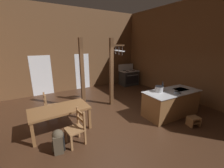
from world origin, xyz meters
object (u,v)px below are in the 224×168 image
(stockpot_on_counter, at_px, (159,89))
(bottle_tall_on_counter, at_px, (162,87))
(stove_range, at_px, (129,77))
(dining_table, at_px, (60,111))
(kitchen_island, at_px, (171,103))
(ladderback_chair_near_window, at_px, (50,106))
(ladderback_chair_by_post, at_px, (77,128))
(backpack, at_px, (58,140))
(mixing_bowl_on_counter, at_px, (177,93))
(step_stool, at_px, (194,121))

(stockpot_on_counter, distance_m, bottle_tall_on_counter, 0.24)
(stove_range, bearing_deg, dining_table, -148.58)
(kitchen_island, xyz_separation_m, dining_table, (-3.79, 1.08, 0.19))
(ladderback_chair_near_window, bearing_deg, ladderback_chair_by_post, -78.19)
(backpack, bearing_deg, kitchen_island, -2.28)
(ladderback_chair_near_window, height_order, bottle_tall_on_counter, bottle_tall_on_counter)
(stove_range, relative_size, dining_table, 0.77)
(backpack, xyz_separation_m, stockpot_on_counter, (3.58, 0.05, 0.72))
(bottle_tall_on_counter, bearing_deg, stockpot_on_counter, -166.59)
(ladderback_chair_near_window, distance_m, ladderback_chair_by_post, 1.87)
(kitchen_island, height_order, stockpot_on_counter, stockpot_on_counter)
(mixing_bowl_on_counter, relative_size, bottle_tall_on_counter, 0.61)
(dining_table, height_order, ladderback_chair_by_post, ladderback_chair_by_post)
(kitchen_island, relative_size, stove_range, 1.67)
(backpack, height_order, bottle_tall_on_counter, bottle_tall_on_counter)
(dining_table, distance_m, ladderback_chair_near_window, 1.02)
(bottle_tall_on_counter, bearing_deg, dining_table, 167.10)
(ladderback_chair_near_window, relative_size, ladderback_chair_by_post, 1.00)
(kitchen_island, height_order, ladderback_chair_near_window, ladderback_chair_near_window)
(stove_range, height_order, bottle_tall_on_counter, stove_range)
(mixing_bowl_on_counter, bearing_deg, bottle_tall_on_counter, 106.90)
(dining_table, relative_size, backpack, 2.89)
(mixing_bowl_on_counter, bearing_deg, stockpot_on_counter, 129.86)
(stove_range, bearing_deg, ladderback_chair_by_post, -140.66)
(step_stool, relative_size, backpack, 0.70)
(stockpot_on_counter, height_order, bottle_tall_on_counter, bottle_tall_on_counter)
(stove_range, distance_m, step_stool, 5.19)
(kitchen_island, xyz_separation_m, backpack, (-4.06, 0.16, -0.15))
(step_stool, xyz_separation_m, ladderback_chair_near_window, (-3.92, 2.99, 0.27))
(ladderback_chair_near_window, distance_m, bottle_tall_on_counter, 4.16)
(mixing_bowl_on_counter, bearing_deg, backpack, 173.90)
(kitchen_island, xyz_separation_m, stockpot_on_counter, (-0.48, 0.21, 0.57))
(stove_range, xyz_separation_m, ladderback_chair_near_window, (-5.13, -2.06, -0.03))
(step_stool, xyz_separation_m, bottle_tall_on_counter, (-0.23, 1.18, 0.89))
(stove_range, height_order, step_stool, stove_range)
(backpack, distance_m, mixing_bowl_on_counter, 4.05)
(step_stool, height_order, ladderback_chair_near_window, ladderback_chair_near_window)
(kitchen_island, distance_m, ladderback_chair_near_window, 4.45)
(backpack, bearing_deg, step_stool, -14.96)
(stove_range, xyz_separation_m, stockpot_on_counter, (-1.67, -3.92, 0.55))
(mixing_bowl_on_counter, bearing_deg, dining_table, 160.15)
(ladderback_chair_by_post, xyz_separation_m, mixing_bowl_on_counter, (3.47, -0.50, 0.52))
(mixing_bowl_on_counter, bearing_deg, ladderback_chair_near_window, 148.83)
(step_stool, height_order, dining_table, dining_table)
(ladderback_chair_by_post, distance_m, backpack, 0.53)
(backpack, distance_m, bottle_tall_on_counter, 3.89)
(stockpot_on_counter, bearing_deg, mixing_bowl_on_counter, -50.14)
(ladderback_chair_near_window, bearing_deg, mixing_bowl_on_counter, -31.17)
(step_stool, height_order, mixing_bowl_on_counter, mixing_bowl_on_counter)
(ladderback_chair_near_window, height_order, mixing_bowl_on_counter, mixing_bowl_on_counter)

